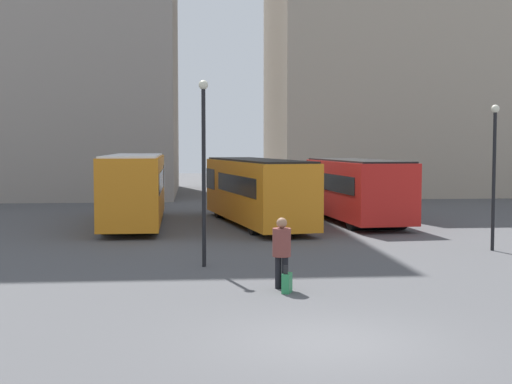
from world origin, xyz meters
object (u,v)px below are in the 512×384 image
object	(u,v)px
bus_2	(356,189)
lamp_post_0	(204,157)
lamp_post_1	(494,164)
bus_0	(135,187)
suitcase	(287,283)
bus_1	(256,189)
traveler	(282,247)

from	to	relation	value
bus_2	lamp_post_0	bearing A→B (deg)	142.71
lamp_post_1	lamp_post_0	bearing A→B (deg)	-166.46
bus_0	suitcase	world-z (taller)	bus_0
bus_1	lamp_post_0	size ratio (longest dim) A/B	2.06
lamp_post_0	lamp_post_1	size ratio (longest dim) A/B	1.11
bus_2	suitcase	bearing A→B (deg)	156.05
bus_0	bus_2	bearing A→B (deg)	-91.25
bus_0	bus_2	xyz separation A→B (m)	(10.28, -0.04, -0.14)
suitcase	bus_0	bearing A→B (deg)	38.85
bus_1	bus_2	world-z (taller)	bus_1
traveler	lamp_post_1	distance (m)	10.20
lamp_post_0	suitcase	bearing A→B (deg)	-63.63
bus_0	lamp_post_1	size ratio (longest dim) A/B	2.19
bus_0	lamp_post_0	world-z (taller)	lamp_post_0
bus_2	suitcase	size ratio (longest dim) A/B	13.06
traveler	lamp_post_0	xyz separation A→B (m)	(-1.91, 3.47, 2.20)
suitcase	lamp_post_1	xyz separation A→B (m)	(8.04, 6.40, 2.75)
bus_1	suitcase	size ratio (longest dim) A/B	16.19
bus_2	traveler	xyz separation A→B (m)	(-5.43, -15.06, -0.53)
traveler	lamp_post_0	distance (m)	4.53
bus_0	lamp_post_1	world-z (taller)	lamp_post_1
bus_0	bus_1	xyz separation A→B (m)	(5.50, -0.49, -0.11)
lamp_post_0	lamp_post_1	bearing A→B (deg)	13.54
lamp_post_0	bus_0	bearing A→B (deg)	104.23
lamp_post_1	traveler	bearing A→B (deg)	-144.02
bus_2	suitcase	xyz separation A→B (m)	(-5.36, -15.57, -1.36)
bus_1	bus_2	size ratio (longest dim) A/B	1.24
suitcase	lamp_post_1	size ratio (longest dim) A/B	0.14
bus_2	lamp_post_1	size ratio (longest dim) A/B	1.84
bus_0	traveler	size ratio (longest dim) A/B	6.06
traveler	bus_1	bearing A→B (deg)	18.83
bus_2	traveler	distance (m)	16.02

